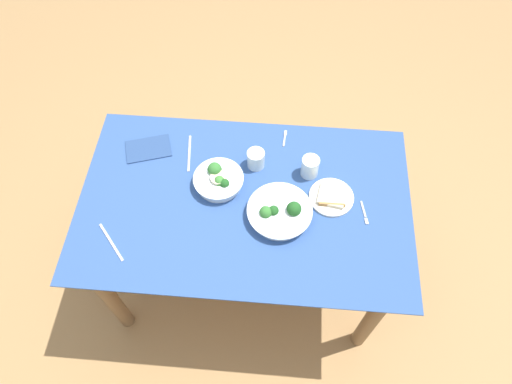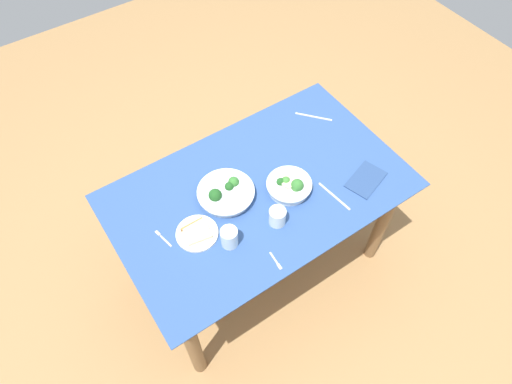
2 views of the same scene
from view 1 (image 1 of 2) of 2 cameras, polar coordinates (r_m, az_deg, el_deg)
ground_plane at (r=2.65m, az=-1.08°, el=-9.59°), size 6.00×6.00×0.00m
dining_table at (r=2.07m, az=-1.36°, el=-2.87°), size 1.42×0.87×0.76m
broccoli_bowl_far at (r=1.99m, az=-4.65°, el=1.55°), size 0.22×0.22×0.09m
broccoli_bowl_near at (r=1.91m, az=2.96°, el=-2.49°), size 0.27×0.27×0.09m
bread_side_plate at (r=1.99m, az=9.29°, el=-0.60°), size 0.19×0.19×0.03m
water_glass_center at (r=2.04m, az=-0.02°, el=4.09°), size 0.08×0.08×0.09m
water_glass_side at (r=2.02m, az=6.68°, el=3.10°), size 0.08×0.08×0.10m
fork_by_far_bowl at (r=2.16m, az=3.57°, el=6.72°), size 0.02×0.09×0.00m
fork_by_near_bowl at (r=1.98m, az=13.23°, el=-2.68°), size 0.03×0.11×0.00m
table_knife_left at (r=1.96m, az=-17.42°, el=-5.92°), size 0.14×0.16×0.00m
table_knife_right at (r=2.13m, az=-8.22°, el=4.76°), size 0.03×0.20×0.00m
napkin_folded_upper at (r=2.18m, az=-13.14°, el=5.22°), size 0.23×0.18×0.01m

